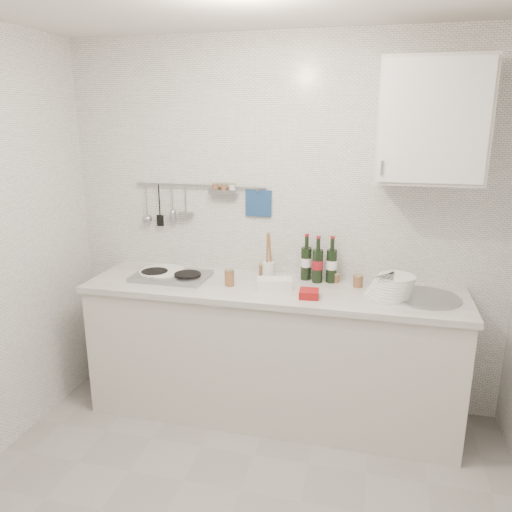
{
  "coord_description": "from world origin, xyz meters",
  "views": [
    {
      "loc": [
        0.64,
        -1.89,
        1.97
      ],
      "look_at": [
        -0.06,
        0.9,
        1.17
      ],
      "focal_mm": 35.0,
      "sensor_mm": 36.0,
      "label": 1
    }
  ],
  "objects_px": {
    "plate_stack_hob": "(161,273)",
    "utensil_crock": "(268,268)",
    "wall_cabinet": "(432,122)",
    "plate_stack_sink": "(391,287)",
    "wine_bottles": "(319,259)"
  },
  "relations": [
    {
      "from": "wall_cabinet",
      "to": "wine_bottles",
      "type": "height_order",
      "value": "wall_cabinet"
    },
    {
      "from": "plate_stack_sink",
      "to": "utensil_crock",
      "type": "xyz_separation_m",
      "value": [
        -0.8,
        0.15,
        0.01
      ]
    },
    {
      "from": "wall_cabinet",
      "to": "plate_stack_sink",
      "type": "relative_size",
      "value": 2.3
    },
    {
      "from": "wall_cabinet",
      "to": "utensil_crock",
      "type": "relative_size",
      "value": 2.15
    },
    {
      "from": "plate_stack_hob",
      "to": "utensil_crock",
      "type": "distance_m",
      "value": 0.74
    },
    {
      "from": "plate_stack_hob",
      "to": "utensil_crock",
      "type": "bearing_deg",
      "value": 8.52
    },
    {
      "from": "plate_stack_sink",
      "to": "utensil_crock",
      "type": "relative_size",
      "value": 0.93
    },
    {
      "from": "wall_cabinet",
      "to": "plate_stack_hob",
      "type": "xyz_separation_m",
      "value": [
        -1.69,
        -0.09,
        -1.01
      ]
    },
    {
      "from": "wall_cabinet",
      "to": "wine_bottles",
      "type": "distance_m",
      "value": 1.08
    },
    {
      "from": "plate_stack_sink",
      "to": "wine_bottles",
      "type": "height_order",
      "value": "wine_bottles"
    },
    {
      "from": "wall_cabinet",
      "to": "utensil_crock",
      "type": "bearing_deg",
      "value": 178.68
    },
    {
      "from": "wine_bottles",
      "to": "utensil_crock",
      "type": "distance_m",
      "value": 0.34
    },
    {
      "from": "plate_stack_hob",
      "to": "utensil_crock",
      "type": "xyz_separation_m",
      "value": [
        0.73,
        0.11,
        0.06
      ]
    },
    {
      "from": "plate_stack_sink",
      "to": "wall_cabinet",
      "type": "bearing_deg",
      "value": 39.33
    },
    {
      "from": "wall_cabinet",
      "to": "plate_stack_hob",
      "type": "height_order",
      "value": "wall_cabinet"
    }
  ]
}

